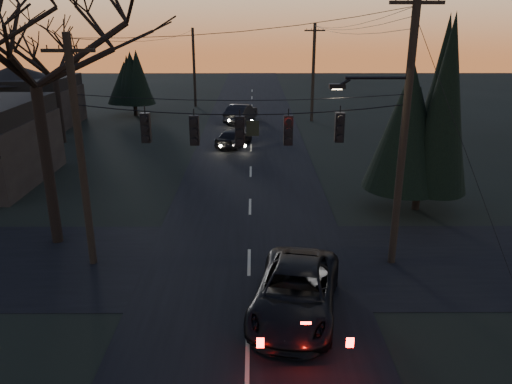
{
  "coord_description": "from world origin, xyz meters",
  "views": [
    {
      "loc": [
        0.18,
        -7.27,
        8.93
      ],
      "look_at": [
        0.26,
        7.92,
        3.61
      ],
      "focal_mm": 35.0,
      "sensor_mm": 36.0,
      "label": 1
    }
  ],
  "objects_px": {
    "utility_pole_far_r": "(311,121)",
    "suv_near": "(296,292)",
    "utility_pole_far_l": "(196,106)",
    "evergreen_right": "(426,112)",
    "bare_tree_left": "(26,15)",
    "sedan_oncoming_a": "(234,137)",
    "utility_pole_right": "(391,262)",
    "utility_pole_left": "(94,263)",
    "sedan_oncoming_b": "(241,113)"
  },
  "relations": [
    {
      "from": "utility_pole_far_r",
      "to": "suv_near",
      "type": "xyz_separation_m",
      "value": [
        -4.0,
        -31.49,
        0.76
      ]
    },
    {
      "from": "utility_pole_far_l",
      "to": "evergreen_right",
      "type": "bearing_deg",
      "value": -64.96
    },
    {
      "from": "bare_tree_left",
      "to": "evergreen_right",
      "type": "relative_size",
      "value": 1.53
    },
    {
      "from": "utility_pole_far_r",
      "to": "sedan_oncoming_a",
      "type": "bearing_deg",
      "value": -125.23
    },
    {
      "from": "utility_pole_far_r",
      "to": "sedan_oncoming_a",
      "type": "xyz_separation_m",
      "value": [
        -6.75,
        -9.56,
        0.67
      ]
    },
    {
      "from": "utility_pole_far_r",
      "to": "utility_pole_right",
      "type": "bearing_deg",
      "value": -90.0
    },
    {
      "from": "utility_pole_right",
      "to": "bare_tree_left",
      "type": "distance_m",
      "value": 16.44
    },
    {
      "from": "utility_pole_far_l",
      "to": "bare_tree_left",
      "type": "xyz_separation_m",
      "value": [
        -2.1,
        -34.02,
        9.03
      ]
    },
    {
      "from": "utility_pole_left",
      "to": "bare_tree_left",
      "type": "height_order",
      "value": "bare_tree_left"
    },
    {
      "from": "suv_near",
      "to": "sedan_oncoming_a",
      "type": "bearing_deg",
      "value": 108.55
    },
    {
      "from": "bare_tree_left",
      "to": "evergreen_right",
      "type": "height_order",
      "value": "bare_tree_left"
    },
    {
      "from": "utility_pole_far_l",
      "to": "sedan_oncoming_b",
      "type": "height_order",
      "value": "utility_pole_far_l"
    },
    {
      "from": "evergreen_right",
      "to": "utility_pole_left",
      "type": "bearing_deg",
      "value": -158.21
    },
    {
      "from": "utility_pole_left",
      "to": "suv_near",
      "type": "height_order",
      "value": "utility_pole_left"
    },
    {
      "from": "utility_pole_right",
      "to": "sedan_oncoming_a",
      "type": "distance_m",
      "value": 19.65
    },
    {
      "from": "utility_pole_left",
      "to": "sedan_oncoming_a",
      "type": "height_order",
      "value": "utility_pole_left"
    },
    {
      "from": "evergreen_right",
      "to": "sedan_oncoming_b",
      "type": "relative_size",
      "value": 1.72
    },
    {
      "from": "utility_pole_far_l",
      "to": "suv_near",
      "type": "relative_size",
      "value": 1.47
    },
    {
      "from": "sedan_oncoming_b",
      "to": "bare_tree_left",
      "type": "bearing_deg",
      "value": 91.3
    },
    {
      "from": "utility_pole_far_r",
      "to": "suv_near",
      "type": "height_order",
      "value": "utility_pole_far_r"
    },
    {
      "from": "bare_tree_left",
      "to": "utility_pole_right",
      "type": "bearing_deg",
      "value": -8.28
    },
    {
      "from": "utility_pole_far_l",
      "to": "suv_near",
      "type": "height_order",
      "value": "utility_pole_far_l"
    },
    {
      "from": "utility_pole_right",
      "to": "sedan_oncoming_a",
      "type": "height_order",
      "value": "utility_pole_right"
    },
    {
      "from": "bare_tree_left",
      "to": "sedan_oncoming_b",
      "type": "relative_size",
      "value": 2.63
    },
    {
      "from": "utility_pole_far_l",
      "to": "sedan_oncoming_b",
      "type": "distance_m",
      "value": 9.91
    },
    {
      "from": "utility_pole_left",
      "to": "sedan_oncoming_b",
      "type": "bearing_deg",
      "value": 79.59
    },
    {
      "from": "utility_pole_left",
      "to": "utility_pole_far_r",
      "type": "bearing_deg",
      "value": 67.67
    },
    {
      "from": "evergreen_right",
      "to": "sedan_oncoming_b",
      "type": "distance_m",
      "value": 24.01
    },
    {
      "from": "bare_tree_left",
      "to": "suv_near",
      "type": "height_order",
      "value": "bare_tree_left"
    },
    {
      "from": "utility_pole_far_r",
      "to": "bare_tree_left",
      "type": "bearing_deg",
      "value": -117.6
    },
    {
      "from": "bare_tree_left",
      "to": "suv_near",
      "type": "bearing_deg",
      "value": -29.66
    },
    {
      "from": "utility_pole_right",
      "to": "utility_pole_far_l",
      "type": "xyz_separation_m",
      "value": [
        -11.5,
        36.0,
        0.0
      ]
    },
    {
      "from": "evergreen_right",
      "to": "suv_near",
      "type": "height_order",
      "value": "evergreen_right"
    },
    {
      "from": "evergreen_right",
      "to": "bare_tree_left",
      "type": "bearing_deg",
      "value": -167.23
    },
    {
      "from": "utility_pole_far_r",
      "to": "sedan_oncoming_a",
      "type": "relative_size",
      "value": 2.15
    },
    {
      "from": "sedan_oncoming_b",
      "to": "sedan_oncoming_a",
      "type": "bearing_deg",
      "value": 105.01
    },
    {
      "from": "utility_pole_right",
      "to": "suv_near",
      "type": "relative_size",
      "value": 1.83
    },
    {
      "from": "utility_pole_far_r",
      "to": "sedan_oncoming_b",
      "type": "bearing_deg",
      "value": -175.68
    },
    {
      "from": "utility_pole_far_r",
      "to": "suv_near",
      "type": "relative_size",
      "value": 1.56
    },
    {
      "from": "utility_pole_far_r",
      "to": "sedan_oncoming_a",
      "type": "distance_m",
      "value": 11.73
    },
    {
      "from": "utility_pole_right",
      "to": "suv_near",
      "type": "distance_m",
      "value": 5.36
    },
    {
      "from": "sedan_oncoming_a",
      "to": "utility_pole_far_l",
      "type": "bearing_deg",
      "value": -53.3
    },
    {
      "from": "bare_tree_left",
      "to": "evergreen_right",
      "type": "distance_m",
      "value": 17.21
    },
    {
      "from": "sedan_oncoming_b",
      "to": "utility_pole_right",
      "type": "bearing_deg",
      "value": 120.14
    },
    {
      "from": "sedan_oncoming_b",
      "to": "utility_pole_far_r",
      "type": "bearing_deg",
      "value": -158.73
    },
    {
      "from": "sedan_oncoming_b",
      "to": "suv_near",
      "type": "bearing_deg",
      "value": 111.47
    },
    {
      "from": "utility_pole_left",
      "to": "bare_tree_left",
      "type": "xyz_separation_m",
      "value": [
        -2.1,
        1.98,
        9.03
      ]
    },
    {
      "from": "utility_pole_right",
      "to": "suv_near",
      "type": "bearing_deg",
      "value": -138.87
    },
    {
      "from": "utility_pole_left",
      "to": "suv_near",
      "type": "bearing_deg",
      "value": -24.95
    },
    {
      "from": "utility_pole_left",
      "to": "sedan_oncoming_a",
      "type": "distance_m",
      "value": 19.05
    }
  ]
}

